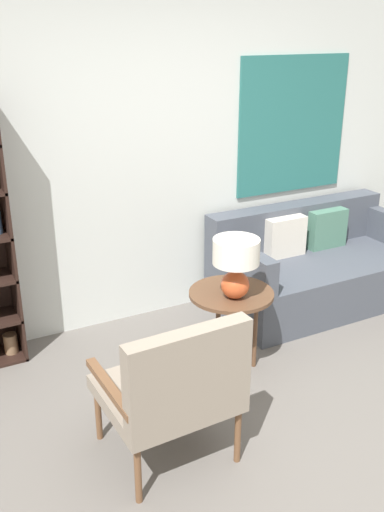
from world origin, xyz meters
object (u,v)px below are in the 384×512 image
(couch, at_px, (314,267))
(table_lamp, at_px, (236,261))
(side_table, at_px, (231,299))
(armchair, at_px, (176,385))

(couch, relative_size, table_lamp, 4.26)
(couch, distance_m, side_table, 1.34)
(couch, xyz_separation_m, side_table, (-1.19, -0.58, 0.22))
(couch, bearing_deg, table_lamp, -151.58)
(armchair, bearing_deg, side_table, 42.37)
(couch, xyz_separation_m, table_lamp, (-1.21, -0.66, 0.53))
(couch, height_order, side_table, couch)
(armchair, relative_size, side_table, 1.54)
(armchair, distance_m, table_lamp, 1.01)
(side_table, bearing_deg, armchair, -137.63)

